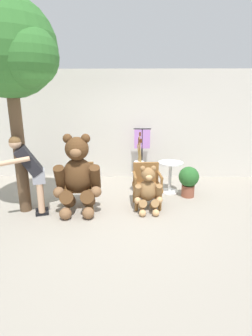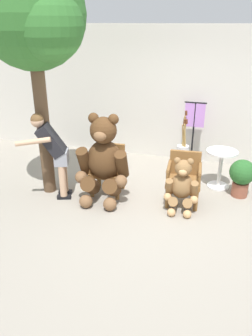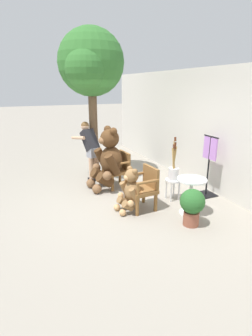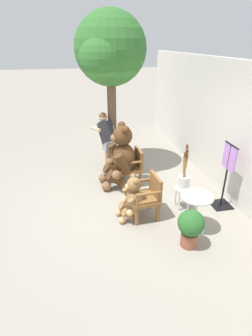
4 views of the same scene
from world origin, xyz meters
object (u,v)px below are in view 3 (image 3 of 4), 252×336
Objects in this scene: wooden_chair_left at (118,168)px; teddy_bear_small at (130,190)px; wooden_chair_right at (143,187)px; round_side_table at (191,192)px; potted_plant at (192,205)px; brush_bucket at (174,170)px; teddy_bear_large at (108,159)px; white_stool at (173,184)px; clothing_display_stand at (209,165)px; person_visitor at (90,146)px; patio_tree at (90,65)px.

wooden_chair_left is 0.95× the size of teddy_bear_small.
teddy_bear_small is at bearing -88.54° from wooden_chair_right.
round_side_table is 1.06× the size of potted_plant.
wooden_chair_left is 1.45m from brush_bucket.
teddy_bear_large reaches higher than brush_bucket.
white_stool is 0.72m from round_side_table.
white_stool is 0.34× the size of clothing_display_stand.
potted_plant is at bearing 26.56° from wooden_chair_right.
person_visitor is 3.27m from potted_plant.
clothing_display_stand is (2.28, 1.95, -2.16)m from patio_tree.
teddy_bear_large is 0.99× the size of person_visitor.
potted_plant reaches higher than white_stool.
patio_tree reaches higher than teddy_bear_small.
patio_tree reaches higher than teddy_bear_large.
round_side_table is 0.45m from potted_plant.
patio_tree is (-2.89, -1.05, 2.43)m from round_side_table.
wooden_chair_left is 2.34m from potted_plant.
clothing_display_stand is at bearing 83.19° from brush_bucket.
patio_tree reaches higher than white_stool.
teddy_bear_large is at bearing -152.74° from round_side_table.
brush_bucket reaches higher than round_side_table.
teddy_bear_large is 3.25× the size of white_stool.
white_stool is 0.64× the size of round_side_table.
person_visitor is (-2.14, -0.46, 0.44)m from wooden_chair_right.
brush_bucket is at bearing 41.04° from teddy_bear_large.
wooden_chair_left is 1.03m from person_visitor.
wooden_chair_right is 1.19× the size of round_side_table.
person_visitor is (-2.15, -0.17, 0.46)m from teddy_bear_small.
potted_plant is 1.54m from clothing_display_stand.
round_side_table is (1.92, 0.72, -0.01)m from wooden_chair_left.
wooden_chair_left is at bearing 91.95° from teddy_bear_large.
wooden_chair_left is at bearing -159.38° from round_side_table.
round_side_table is at bearing 20.62° from wooden_chair_left.
teddy_bear_small is at bearing -1.21° from teddy_bear_large.
patio_tree is at bearing -139.47° from clothing_display_stand.
clothing_display_stand reaches higher than potted_plant.
person_visitor is at bearing -166.53° from teddy_bear_large.
person_visitor is at bearing -150.44° from wooden_chair_left.
round_side_table is (0.71, -0.06, 0.09)m from white_stool.
white_stool is (1.20, 1.05, -0.38)m from teddy_bear_large.
brush_bucket is at bearing 164.15° from potted_plant.
person_visitor reaches higher than round_side_table.
potted_plant is at bearing -49.63° from clothing_display_stand.
white_stool is 0.68× the size of potted_plant.
wooden_chair_right is at bearing -89.00° from clothing_display_stand.
person_visitor is at bearing -156.60° from round_side_table.
teddy_bear_small is 3.36m from patio_tree.
patio_tree is at bearing -166.19° from potted_plant.
teddy_bear_small is 0.60× the size of person_visitor.
patio_tree is 5.54× the size of potted_plant.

